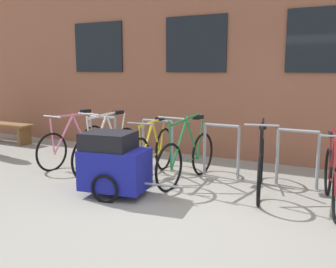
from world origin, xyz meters
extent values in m
plane|color=gray|center=(0.00, 0.00, 0.00)|extent=(42.00, 42.00, 0.00)
cube|color=brown|center=(0.00, 6.51, 2.41)|extent=(28.00, 6.62, 4.81)
cube|color=black|center=(-3.60, 3.18, 2.25)|extent=(1.30, 0.04, 1.10)
cube|color=black|center=(-1.20, 3.18, 2.25)|extent=(1.30, 0.04, 1.10)
cube|color=black|center=(1.20, 3.18, 2.25)|extent=(1.30, 0.04, 1.10)
cylinder|color=gray|center=(-2.86, 1.90, 0.43)|extent=(0.05, 0.05, 0.86)
cylinder|color=gray|center=(-2.27, 1.90, 0.43)|extent=(0.05, 0.05, 0.86)
cylinder|color=gray|center=(-2.56, 1.90, 0.86)|extent=(0.58, 0.05, 0.05)
cylinder|color=gray|center=(-1.66, 1.90, 0.43)|extent=(0.05, 0.05, 0.86)
cylinder|color=gray|center=(-1.07, 1.90, 0.43)|extent=(0.05, 0.05, 0.86)
cylinder|color=gray|center=(-1.36, 1.90, 0.86)|extent=(0.58, 0.05, 0.05)
cylinder|color=gray|center=(-0.46, 1.90, 0.43)|extent=(0.05, 0.05, 0.86)
cylinder|color=gray|center=(0.13, 1.90, 0.43)|extent=(0.05, 0.05, 0.86)
cylinder|color=gray|center=(-0.16, 1.90, 0.86)|extent=(0.58, 0.05, 0.05)
cylinder|color=gray|center=(0.74, 1.90, 0.43)|extent=(0.05, 0.05, 0.86)
cylinder|color=gray|center=(1.33, 1.90, 0.43)|extent=(0.05, 0.05, 0.86)
cylinder|color=gray|center=(1.04, 1.90, 0.86)|extent=(0.58, 0.05, 0.05)
torus|color=black|center=(-1.24, 1.94, 0.36)|extent=(0.11, 0.76, 0.76)
torus|color=black|center=(-1.15, 0.93, 0.36)|extent=(0.11, 0.76, 0.76)
cylinder|color=yellow|center=(-1.17, 1.21, 0.61)|extent=(0.08, 0.48, 0.63)
cylinder|color=yellow|center=(-1.21, 1.59, 0.60)|extent=(0.07, 0.36, 0.61)
cylinder|color=yellow|center=(-1.19, 1.37, 0.91)|extent=(0.11, 0.78, 0.05)
cylinder|color=yellow|center=(-1.22, 1.68, 0.33)|extent=(0.07, 0.51, 0.08)
cylinder|color=yellow|center=(-1.23, 1.85, 0.63)|extent=(0.04, 0.20, 0.55)
cylinder|color=yellow|center=(-1.15, 0.96, 0.64)|extent=(0.04, 0.08, 0.56)
cube|color=black|center=(-1.23, 1.76, 0.93)|extent=(0.12, 0.21, 0.06)
cylinder|color=gray|center=(-1.15, 0.98, 0.94)|extent=(0.44, 0.07, 0.03)
torus|color=black|center=(-0.50, 1.93, 0.34)|extent=(0.10, 0.73, 0.73)
torus|color=black|center=(-0.59, 0.86, 0.34)|extent=(0.10, 0.73, 0.73)
cylinder|color=#1E7238|center=(-0.57, 1.15, 0.67)|extent=(0.08, 0.52, 0.77)
cylinder|color=#1E7238|center=(-0.53, 1.57, 0.63)|extent=(0.07, 0.39, 0.69)
cylinder|color=#1E7238|center=(-0.55, 1.33, 1.00)|extent=(0.11, 0.84, 0.11)
cylinder|color=#1E7238|center=(-0.53, 1.66, 0.32)|extent=(0.07, 0.54, 0.08)
cylinder|color=#1E7238|center=(-0.51, 1.84, 0.65)|extent=(0.04, 0.20, 0.63)
cylinder|color=#1E7238|center=(-0.59, 0.89, 0.69)|extent=(0.03, 0.08, 0.70)
cube|color=black|center=(-0.52, 1.75, 0.99)|extent=(0.12, 0.21, 0.06)
cylinder|color=gray|center=(-0.59, 0.91, 1.07)|extent=(0.44, 0.06, 0.03)
torus|color=black|center=(1.48, 1.79, 0.32)|extent=(0.16, 0.68, 0.69)
cylinder|color=maroon|center=(1.61, 1.04, 0.62)|extent=(0.12, 0.50, 0.72)
cylinder|color=maroon|center=(1.54, 1.44, 0.57)|extent=(0.10, 0.38, 0.60)
cylinder|color=maroon|center=(1.58, 1.21, 0.91)|extent=(0.18, 0.82, 0.15)
cylinder|color=maroon|center=(1.53, 1.53, 0.30)|extent=(0.11, 0.52, 0.07)
cylinder|color=maroon|center=(1.50, 1.70, 0.59)|extent=(0.06, 0.20, 0.54)
cube|color=black|center=(1.51, 1.61, 0.89)|extent=(0.13, 0.21, 0.06)
torus|color=black|center=(0.49, 1.96, 0.34)|extent=(0.19, 0.71, 0.71)
torus|color=black|center=(0.72, 0.89, 0.34)|extent=(0.19, 0.71, 0.71)
cylinder|color=black|center=(0.66, 1.18, 0.65)|extent=(0.14, 0.52, 0.75)
cylinder|color=black|center=(0.57, 1.60, 0.58)|extent=(0.12, 0.39, 0.61)
cylinder|color=black|center=(0.62, 1.36, 0.95)|extent=(0.22, 0.85, 0.18)
cylinder|color=black|center=(0.55, 1.69, 0.31)|extent=(0.14, 0.54, 0.07)
cylinder|color=black|center=(0.51, 1.87, 0.61)|extent=(0.07, 0.20, 0.55)
cylinder|color=black|center=(0.72, 0.92, 0.68)|extent=(0.04, 0.08, 0.68)
cube|color=black|center=(0.53, 1.78, 0.90)|extent=(0.14, 0.22, 0.06)
cylinder|color=gray|center=(0.71, 0.94, 1.05)|extent=(0.44, 0.12, 0.03)
torus|color=black|center=(-1.91, 1.69, 0.36)|extent=(0.09, 0.75, 0.75)
torus|color=black|center=(-1.98, 0.73, 0.36)|extent=(0.09, 0.75, 0.75)
cylinder|color=silver|center=(-1.96, 1.00, 0.67)|extent=(0.07, 0.46, 0.75)
cylinder|color=silver|center=(-1.93, 1.36, 0.65)|extent=(0.06, 0.34, 0.71)
cylinder|color=silver|center=(-1.95, 1.15, 1.01)|extent=(0.08, 0.74, 0.08)
cylinder|color=silver|center=(-1.93, 1.45, 0.33)|extent=(0.06, 0.48, 0.08)
cylinder|color=silver|center=(-1.92, 1.60, 0.67)|extent=(0.04, 0.20, 0.64)
cylinder|color=silver|center=(-1.97, 0.75, 0.70)|extent=(0.03, 0.08, 0.68)
cube|color=black|center=(-1.92, 1.51, 1.02)|extent=(0.11, 0.21, 0.06)
cylinder|color=gray|center=(-1.97, 0.78, 1.06)|extent=(0.44, 0.05, 0.03)
torus|color=black|center=(-2.85, 1.96, 0.33)|extent=(0.10, 0.69, 0.69)
torus|color=black|center=(-2.94, 0.92, 0.33)|extent=(0.10, 0.69, 0.69)
cylinder|color=pink|center=(-2.92, 1.21, 0.60)|extent=(0.08, 0.50, 0.66)
cylinder|color=pink|center=(-2.88, 1.61, 0.61)|extent=(0.07, 0.37, 0.68)
cylinder|color=pink|center=(-2.90, 1.38, 0.93)|extent=(0.11, 0.81, 0.06)
cylinder|color=pink|center=(-2.88, 1.70, 0.30)|extent=(0.07, 0.52, 0.07)
cylinder|color=pink|center=(-2.86, 1.87, 0.63)|extent=(0.04, 0.20, 0.62)
cylinder|color=pink|center=(-2.94, 0.95, 0.62)|extent=(0.03, 0.08, 0.60)
cube|color=black|center=(-2.87, 1.78, 0.97)|extent=(0.12, 0.21, 0.06)
cylinder|color=gray|center=(-2.94, 0.97, 0.95)|extent=(0.44, 0.06, 0.03)
cube|color=navy|center=(-1.17, 0.33, 0.38)|extent=(0.98, 0.73, 0.56)
cube|color=black|center=(-1.26, 0.32, 0.78)|extent=(0.75, 0.66, 0.24)
torus|color=black|center=(-1.22, 0.66, 0.18)|extent=(0.40, 0.10, 0.40)
torus|color=black|center=(-1.12, 0.01, 0.18)|extent=(0.40, 0.10, 0.40)
cylinder|color=gray|center=(-0.46, 0.44, 0.21)|extent=(0.55, 0.11, 0.03)
cube|color=brown|center=(-5.80, 2.34, 0.45)|extent=(1.49, 0.40, 0.05)
cube|color=brown|center=(-5.20, 2.34, 0.21)|extent=(0.08, 0.36, 0.43)
camera|label=1|loc=(1.87, -3.90, 1.76)|focal=40.51mm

